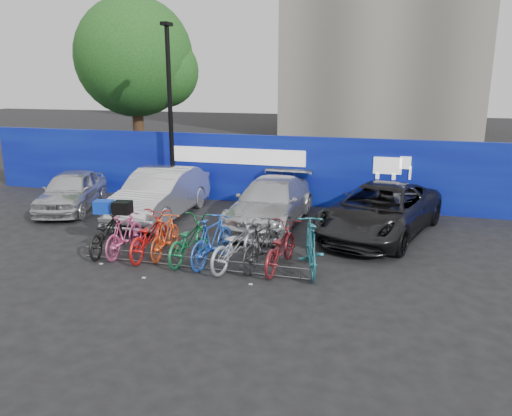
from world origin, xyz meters
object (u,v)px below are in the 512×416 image
at_px(bike_4, 189,239).
at_px(car_3, 380,210).
at_px(bike_rack, 191,262).
at_px(bike_3, 165,236).
at_px(car_2, 271,202).
at_px(bike_2, 149,235).
at_px(bike_5, 212,240).
at_px(bike_8, 280,247).
at_px(car_0, 72,191).
at_px(lamppost, 170,109).
at_px(bike_7, 262,244).
at_px(car_1, 161,194).
at_px(bike_1, 124,234).
at_px(bike_9, 311,246).
at_px(tree, 140,60).
at_px(bike_0, 106,232).
at_px(bike_6, 236,244).

bearing_deg(bike_4, car_3, -138.10).
height_order(bike_rack, bike_3, bike_3).
xyz_separation_m(car_2, bike_2, (-2.22, -3.56, -0.14)).
bearing_deg(bike_4, bike_rack, 121.30).
xyz_separation_m(bike_5, bike_8, (1.62, 0.14, -0.06)).
xyz_separation_m(car_0, bike_8, (7.94, -3.33, -0.13)).
xyz_separation_m(car_3, bike_4, (-4.38, -3.34, -0.18)).
relative_size(lamppost, car_0, 1.58).
bearing_deg(bike_7, car_1, -27.04).
bearing_deg(bike_2, bike_1, 3.91).
bearing_deg(car_2, bike_2, -119.77).
xyz_separation_m(bike_2, bike_9, (4.05, 0.04, 0.08)).
height_order(car_2, bike_1, car_2).
relative_size(bike_4, bike_9, 0.98).
distance_m(tree, bike_7, 13.84).
bearing_deg(car_0, bike_8, -39.18).
bearing_deg(bike_rack, bike_4, 116.71).
height_order(car_2, bike_7, car_2).
height_order(tree, bike_7, tree).
height_order(car_3, bike_1, car_3).
height_order(tree, bike_9, tree).
height_order(car_2, bike_2, car_2).
bearing_deg(bike_0, car_2, -142.50).
relative_size(car_2, bike_0, 2.37).
bearing_deg(bike_rack, car_3, 43.30).
xyz_separation_m(bike_1, bike_3, (1.05, 0.17, -0.02)).
height_order(car_2, bike_5, car_2).
bearing_deg(tree, bike_5, -55.01).
height_order(bike_5, bike_7, bike_5).
height_order(tree, bike_5, tree).
relative_size(bike_4, bike_6, 0.97).
relative_size(car_2, car_3, 0.91).
bearing_deg(tree, lamppost, -52.49).
relative_size(bike_1, bike_3, 1.03).
relative_size(lamppost, car_3, 1.20).
relative_size(car_2, bike_5, 2.40).
height_order(car_0, bike_2, car_0).
xyz_separation_m(bike_4, bike_8, (2.26, 0.05, 0.00)).
bearing_deg(bike_1, bike_4, -177.96).
xyz_separation_m(car_2, bike_0, (-3.42, -3.60, -0.16)).
relative_size(car_0, bike_6, 1.87).
relative_size(lamppost, bike_5, 3.13).
xyz_separation_m(bike_4, bike_5, (0.64, -0.09, 0.06)).
xyz_separation_m(car_1, bike_2, (1.30, -3.32, -0.24)).
bearing_deg(bike_3, bike_6, 171.80).
bearing_deg(car_0, lamppost, 20.80).
height_order(car_1, bike_6, car_1).
xyz_separation_m(car_2, bike_3, (-1.83, -3.46, -0.16)).
distance_m(car_0, bike_2, 5.71).
relative_size(car_1, bike_5, 2.40).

